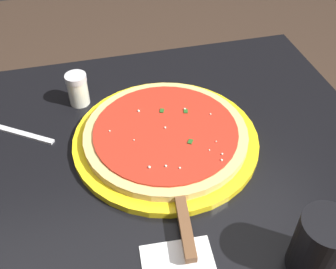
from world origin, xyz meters
TOP-DOWN VIEW (x-y plane):
  - restaurant_table at (0.00, 0.00)m, footprint 0.85×0.72m
  - serving_plate at (0.00, 0.02)m, footprint 0.37×0.37m
  - pizza at (0.00, 0.02)m, footprint 0.32×0.32m
  - pizza_server at (-0.02, -0.15)m, footprint 0.08×0.22m
  - cup_tall_drink at (0.15, -0.30)m, footprint 0.08×0.08m
  - fork at (-0.31, 0.13)m, footprint 0.16×0.12m
  - parmesan_shaker at (-0.16, 0.19)m, footprint 0.05×0.05m

SIDE VIEW (x-z plane):
  - restaurant_table at x=0.00m, z-range 0.20..0.94m
  - fork at x=-0.31m, z-range 0.73..0.74m
  - serving_plate at x=0.00m, z-range 0.73..0.75m
  - pizza_server at x=-0.02m, z-range 0.74..0.76m
  - pizza at x=0.00m, z-range 0.74..0.77m
  - parmesan_shaker at x=-0.16m, z-range 0.73..0.81m
  - cup_tall_drink at x=0.15m, z-range 0.73..0.84m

